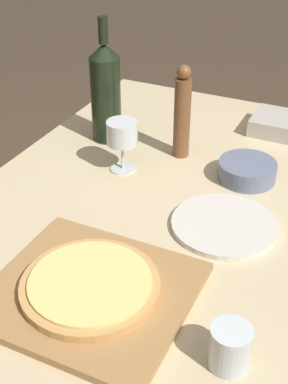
% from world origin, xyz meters
% --- Properties ---
extents(dining_table, '(0.95, 1.58, 0.76)m').
position_xyz_m(dining_table, '(0.00, 0.00, 0.68)').
color(dining_table, '#CCB78E').
rests_on(dining_table, ground_plane).
extents(cutting_board, '(0.40, 0.36, 0.02)m').
position_xyz_m(cutting_board, '(0.01, -0.30, 0.77)').
color(cutting_board, '#A87A47').
rests_on(cutting_board, dining_table).
extents(pizza, '(0.28, 0.28, 0.02)m').
position_xyz_m(pizza, '(0.01, -0.30, 0.79)').
color(pizza, tan).
rests_on(pizza, cutting_board).
extents(wine_bottle, '(0.09, 0.09, 0.37)m').
position_xyz_m(wine_bottle, '(-0.29, 0.33, 0.92)').
color(wine_bottle, black).
rests_on(wine_bottle, dining_table).
extents(pepper_mill, '(0.05, 0.05, 0.27)m').
position_xyz_m(pepper_mill, '(-0.04, 0.32, 0.90)').
color(pepper_mill, brown).
rests_on(pepper_mill, dining_table).
extents(wine_glass, '(0.09, 0.09, 0.15)m').
position_xyz_m(wine_glass, '(-0.16, 0.18, 0.87)').
color(wine_glass, silver).
rests_on(wine_glass, dining_table).
extents(small_bowl, '(0.16, 0.16, 0.05)m').
position_xyz_m(small_bowl, '(0.17, 0.28, 0.79)').
color(small_bowl, slate).
rests_on(small_bowl, dining_table).
extents(drinking_tumbler, '(0.07, 0.07, 0.08)m').
position_xyz_m(drinking_tumbler, '(0.32, -0.34, 0.81)').
color(drinking_tumbler, silver).
rests_on(drinking_tumbler, dining_table).
extents(dinner_plate, '(0.25, 0.25, 0.01)m').
position_xyz_m(dinner_plate, '(0.18, 0.04, 0.77)').
color(dinner_plate, silver).
rests_on(dinner_plate, dining_table).
extents(food_container, '(0.16, 0.16, 0.05)m').
position_xyz_m(food_container, '(0.18, 0.60, 0.79)').
color(food_container, '#BCB7AD').
rests_on(food_container, dining_table).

